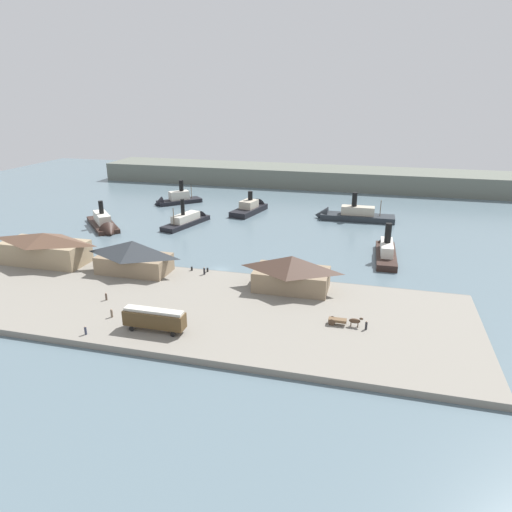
{
  "coord_description": "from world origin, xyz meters",
  "views": [
    {
      "loc": [
        34.64,
        -98.36,
        40.42
      ],
      "look_at": [
        7.28,
        6.1,
        2.0
      ],
      "focal_mm": 32.68,
      "sensor_mm": 36.0,
      "label": 1
    }
  ],
  "objects_px": {
    "ferry_shed_west_terminal": "(292,272)",
    "mooring_post_center_east": "(192,269)",
    "pedestrian_near_cart": "(204,271)",
    "ferry_outer_harbor": "(348,215)",
    "ferry_near_quay": "(252,208)",
    "ferry_moored_west": "(386,250)",
    "ferry_approaching_west": "(105,225)",
    "ferry_shed_east_terminal": "(134,256)",
    "horse_cart": "(344,321)",
    "street_tram": "(154,318)",
    "pedestrian_near_west_shed": "(112,313)",
    "ferry_shed_central_terminal": "(45,248)",
    "pedestrian_standing_center": "(106,297)",
    "ferry_departing_north": "(190,220)",
    "mooring_post_east": "(208,270)",
    "pedestrian_by_tram": "(86,331)",
    "ferry_mid_harbor": "(174,200)",
    "pedestrian_walking_east": "(366,326)"
  },
  "relations": [
    {
      "from": "pedestrian_standing_center",
      "to": "ferry_departing_north",
      "type": "relative_size",
      "value": 0.07
    },
    {
      "from": "horse_cart",
      "to": "ferry_approaching_west",
      "type": "distance_m",
      "value": 90.13
    },
    {
      "from": "pedestrian_near_west_shed",
      "to": "mooring_post_east",
      "type": "bearing_deg",
      "value": 70.71
    },
    {
      "from": "pedestrian_near_west_shed",
      "to": "mooring_post_center_east",
      "type": "bearing_deg",
      "value": 78.43
    },
    {
      "from": "ferry_shed_central_terminal",
      "to": "pedestrian_near_west_shed",
      "type": "relative_size",
      "value": 12.11
    },
    {
      "from": "ferry_shed_west_terminal",
      "to": "street_tram",
      "type": "height_order",
      "value": "ferry_shed_west_terminal"
    },
    {
      "from": "pedestrian_near_west_shed",
      "to": "ferry_outer_harbor",
      "type": "relative_size",
      "value": 0.06
    },
    {
      "from": "pedestrian_near_west_shed",
      "to": "ferry_moored_west",
      "type": "relative_size",
      "value": 0.08
    },
    {
      "from": "ferry_shed_central_terminal",
      "to": "ferry_shed_west_terminal",
      "type": "xyz_separation_m",
      "value": [
        60.01,
        -0.47,
        -0.1
      ]
    },
    {
      "from": "ferry_shed_west_terminal",
      "to": "ferry_mid_harbor",
      "type": "distance_m",
      "value": 91.27
    },
    {
      "from": "ferry_shed_west_terminal",
      "to": "ferry_near_quay",
      "type": "distance_m",
      "value": 71.13
    },
    {
      "from": "ferry_approaching_west",
      "to": "ferry_moored_west",
      "type": "bearing_deg",
      "value": -2.69
    },
    {
      "from": "mooring_post_center_east",
      "to": "mooring_post_east",
      "type": "distance_m",
      "value": 3.8
    },
    {
      "from": "ferry_shed_west_terminal",
      "to": "pedestrian_near_west_shed",
      "type": "distance_m",
      "value": 36.43
    },
    {
      "from": "pedestrian_near_cart",
      "to": "ferry_outer_harbor",
      "type": "xyz_separation_m",
      "value": [
        27.59,
        60.87,
        -0.45
      ]
    },
    {
      "from": "street_tram",
      "to": "pedestrian_near_west_shed",
      "type": "xyz_separation_m",
      "value": [
        -9.97,
        2.65,
        -1.62
      ]
    },
    {
      "from": "ferry_shed_west_terminal",
      "to": "ferry_outer_harbor",
      "type": "relative_size",
      "value": 0.6
    },
    {
      "from": "ferry_shed_central_terminal",
      "to": "pedestrian_by_tram",
      "type": "xyz_separation_m",
      "value": [
        29.71,
        -28.62,
        -3.06
      ]
    },
    {
      "from": "ferry_mid_harbor",
      "to": "mooring_post_center_east",
      "type": "bearing_deg",
      "value": -62.78
    },
    {
      "from": "pedestrian_by_tram",
      "to": "ferry_departing_north",
      "type": "height_order",
      "value": "ferry_departing_north"
    },
    {
      "from": "ferry_moored_west",
      "to": "ferry_approaching_west",
      "type": "height_order",
      "value": "ferry_moored_west"
    },
    {
      "from": "ferry_moored_west",
      "to": "ferry_mid_harbor",
      "type": "height_order",
      "value": "ferry_moored_west"
    },
    {
      "from": "ferry_shed_central_terminal",
      "to": "pedestrian_near_west_shed",
      "type": "height_order",
      "value": "ferry_shed_central_terminal"
    },
    {
      "from": "street_tram",
      "to": "mooring_post_east",
      "type": "relative_size",
      "value": 12.17
    },
    {
      "from": "pedestrian_near_cart",
      "to": "ferry_shed_east_terminal",
      "type": "bearing_deg",
      "value": -170.97
    },
    {
      "from": "ferry_departing_north",
      "to": "ferry_mid_harbor",
      "type": "bearing_deg",
      "value": 123.97
    },
    {
      "from": "pedestrian_by_tram",
      "to": "pedestrian_walking_east",
      "type": "xyz_separation_m",
      "value": [
        46.16,
        13.92,
        0.03
      ]
    },
    {
      "from": "mooring_post_center_east",
      "to": "street_tram",
      "type": "bearing_deg",
      "value": -80.57
    },
    {
      "from": "ferry_moored_west",
      "to": "ferry_outer_harbor",
      "type": "xyz_separation_m",
      "value": [
        -12.18,
        34.2,
        -0.09
      ]
    },
    {
      "from": "ferry_near_quay",
      "to": "pedestrian_near_cart",
      "type": "bearing_deg",
      "value": -84.61
    },
    {
      "from": "ferry_shed_east_terminal",
      "to": "horse_cart",
      "type": "relative_size",
      "value": 2.73
    },
    {
      "from": "pedestrian_standing_center",
      "to": "mooring_post_east",
      "type": "distance_m",
      "value": 24.09
    },
    {
      "from": "street_tram",
      "to": "ferry_mid_harbor",
      "type": "distance_m",
      "value": 101.87
    },
    {
      "from": "ferry_moored_west",
      "to": "pedestrian_walking_east",
      "type": "bearing_deg",
      "value": -94.45
    },
    {
      "from": "pedestrian_standing_center",
      "to": "ferry_near_quay",
      "type": "relative_size",
      "value": 0.08
    },
    {
      "from": "pedestrian_by_tram",
      "to": "mooring_post_center_east",
      "type": "height_order",
      "value": "pedestrian_by_tram"
    },
    {
      "from": "pedestrian_by_tram",
      "to": "ferry_near_quay",
      "type": "relative_size",
      "value": 0.08
    },
    {
      "from": "mooring_post_center_east",
      "to": "pedestrian_near_west_shed",
      "type": "bearing_deg",
      "value": -101.57
    },
    {
      "from": "pedestrian_walking_east",
      "to": "ferry_moored_west",
      "type": "relative_size",
      "value": 0.08
    },
    {
      "from": "ferry_shed_east_terminal",
      "to": "horse_cart",
      "type": "distance_m",
      "value": 50.48
    },
    {
      "from": "street_tram",
      "to": "mooring_post_center_east",
      "type": "distance_m",
      "value": 28.82
    },
    {
      "from": "pedestrian_near_west_shed",
      "to": "pedestrian_near_cart",
      "type": "relative_size",
      "value": 0.96
    },
    {
      "from": "mooring_post_center_east",
      "to": "mooring_post_east",
      "type": "bearing_deg",
      "value": 2.68
    },
    {
      "from": "ferry_shed_east_terminal",
      "to": "ferry_approaching_west",
      "type": "distance_m",
      "value": 43.8
    },
    {
      "from": "ferry_shed_west_terminal",
      "to": "mooring_post_center_east",
      "type": "height_order",
      "value": "ferry_shed_west_terminal"
    },
    {
      "from": "ferry_approaching_west",
      "to": "ferry_near_quay",
      "type": "height_order",
      "value": "ferry_approaching_west"
    },
    {
      "from": "ferry_near_quay",
      "to": "ferry_moored_west",
      "type": "bearing_deg",
      "value": -38.55
    },
    {
      "from": "ferry_near_quay",
      "to": "ferry_mid_harbor",
      "type": "distance_m",
      "value": 31.93
    },
    {
      "from": "ferry_shed_central_terminal",
      "to": "ferry_near_quay",
      "type": "distance_m",
      "value": 73.65
    },
    {
      "from": "street_tram",
      "to": "mooring_post_center_east",
      "type": "height_order",
      "value": "street_tram"
    }
  ]
}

